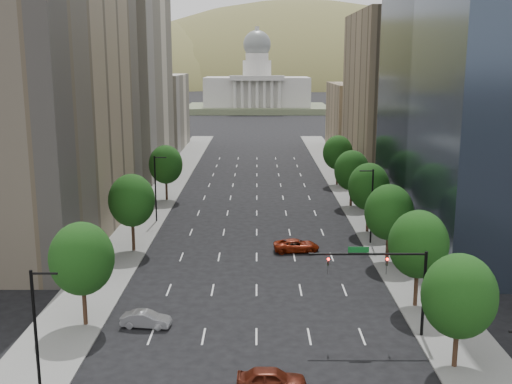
{
  "coord_description": "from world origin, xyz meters",
  "views": [
    {
      "loc": [
        0.05,
        -14.75,
        21.25
      ],
      "look_at": [
        -0.06,
        47.04,
        8.0
      ],
      "focal_mm": 42.97,
      "sensor_mm": 36.0,
      "label": 1
    }
  ],
  "objects_px": {
    "traffic_signal": "(393,274)",
    "car_red_far": "(296,245)",
    "car_silver": "(146,319)",
    "capitol": "(257,91)",
    "car_maroon": "(271,379)"
  },
  "relations": [
    {
      "from": "traffic_signal",
      "to": "car_maroon",
      "type": "bearing_deg",
      "value": -139.83
    },
    {
      "from": "traffic_signal",
      "to": "car_red_far",
      "type": "bearing_deg",
      "value": 105.27
    },
    {
      "from": "traffic_signal",
      "to": "car_silver",
      "type": "bearing_deg",
      "value": 174.8
    },
    {
      "from": "capitol",
      "to": "car_silver",
      "type": "height_order",
      "value": "capitol"
    },
    {
      "from": "car_maroon",
      "to": "car_red_far",
      "type": "height_order",
      "value": "car_maroon"
    },
    {
      "from": "car_maroon",
      "to": "capitol",
      "type": "bearing_deg",
      "value": 1.21
    },
    {
      "from": "capitol",
      "to": "car_silver",
      "type": "relative_size",
      "value": 14.87
    },
    {
      "from": "capitol",
      "to": "car_red_far",
      "type": "distance_m",
      "value": 197.93
    },
    {
      "from": "car_silver",
      "to": "traffic_signal",
      "type": "bearing_deg",
      "value": -88.76
    },
    {
      "from": "traffic_signal",
      "to": "car_maroon",
      "type": "height_order",
      "value": "traffic_signal"
    },
    {
      "from": "car_red_far",
      "to": "traffic_signal",
      "type": "bearing_deg",
      "value": -169.24
    },
    {
      "from": "capitol",
      "to": "car_silver",
      "type": "bearing_deg",
      "value": -92.36
    },
    {
      "from": "traffic_signal",
      "to": "car_silver",
      "type": "distance_m",
      "value": 20.12
    },
    {
      "from": "traffic_signal",
      "to": "car_silver",
      "type": "relative_size",
      "value": 2.26
    },
    {
      "from": "traffic_signal",
      "to": "car_red_far",
      "type": "relative_size",
      "value": 1.77
    }
  ]
}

